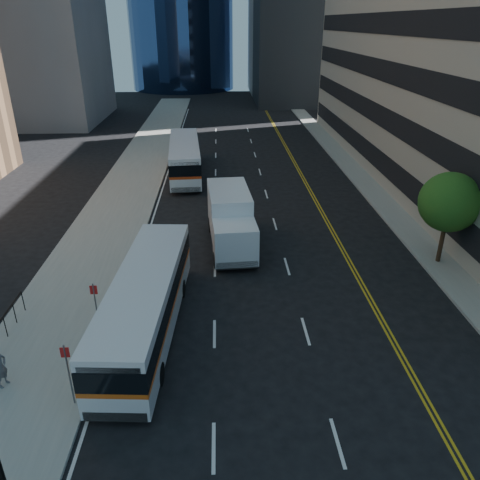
{
  "coord_description": "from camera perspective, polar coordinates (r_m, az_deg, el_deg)",
  "views": [
    {
      "loc": [
        -3.14,
        -14.73,
        12.32
      ],
      "look_at": [
        -2.22,
        5.59,
        2.8
      ],
      "focal_mm": 35.0,
      "sensor_mm": 36.0,
      "label": 1
    }
  ],
  "objects": [
    {
      "name": "sidewalk_west",
      "position": [
        42.22,
        -12.62,
        7.62
      ],
      "size": [
        5.0,
        90.0,
        0.15
      ],
      "primitive_type": "cube",
      "color": "gray",
      "rests_on": "ground"
    },
    {
      "name": "bus_front",
      "position": [
        20.42,
        -11.37,
        -7.39
      ],
      "size": [
        3.1,
        10.97,
        2.79
      ],
      "rotation": [
        0.0,
        0.0,
        -0.07
      ],
      "color": "silver",
      "rests_on": "ground"
    },
    {
      "name": "box_truck",
      "position": [
        27.6,
        -1.15,
        2.52
      ],
      "size": [
        2.83,
        7.01,
        3.28
      ],
      "rotation": [
        0.0,
        0.0,
        0.07
      ],
      "color": "white",
      "rests_on": "ground"
    },
    {
      "name": "bus_rear",
      "position": [
        41.68,
        -6.76,
        10.01
      ],
      "size": [
        3.27,
        11.51,
        2.93
      ],
      "rotation": [
        0.0,
        0.0,
        0.07
      ],
      "color": "white",
      "rests_on": "ground"
    },
    {
      "name": "street_tree",
      "position": [
        27.19,
        24.17,
        4.21
      ],
      "size": [
        3.2,
        3.2,
        5.1
      ],
      "color": "#332114",
      "rests_on": "sidewalk_east"
    },
    {
      "name": "pedestrian",
      "position": [
        19.59,
        -27.22,
        -13.65
      ],
      "size": [
        0.56,
        0.68,
        1.61
      ],
      "primitive_type": "imported",
      "rotation": [
        0.0,
        0.0,
        1.22
      ],
      "color": "#56575D",
      "rests_on": "sidewalk_west"
    },
    {
      "name": "sidewalk_east",
      "position": [
        43.31,
        13.94,
        7.92
      ],
      "size": [
        2.0,
        90.0,
        0.15
      ],
      "primitive_type": "cube",
      "color": "gray",
      "rests_on": "ground"
    },
    {
      "name": "ground",
      "position": [
        19.46,
        7.54,
        -14.47
      ],
      "size": [
        160.0,
        160.0,
        0.0
      ],
      "primitive_type": "plane",
      "color": "black",
      "rests_on": "ground"
    }
  ]
}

